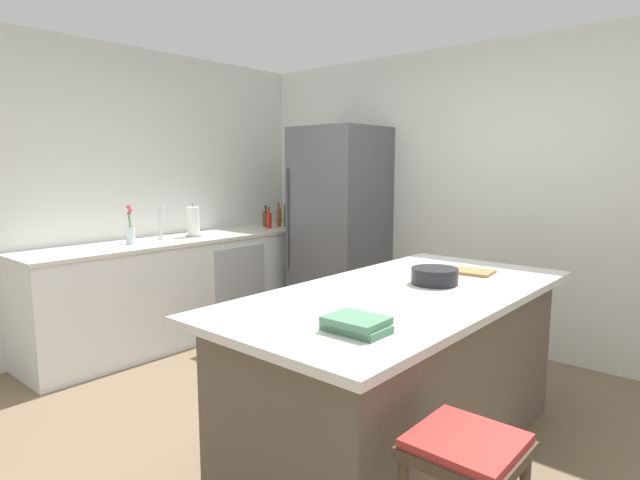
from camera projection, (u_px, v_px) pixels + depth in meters
name	position (u px, v px, depth m)	size (l,w,h in m)	color
ground_plane	(308.00, 438.00, 3.02)	(7.20, 7.20, 0.00)	#7A664C
wall_rear	(481.00, 197.00, 4.52)	(6.00, 0.10, 2.60)	silver
wall_left	(95.00, 198.00, 4.42)	(0.10, 6.00, 2.60)	silver
counter_run_left	(188.00, 287.00, 4.80)	(0.65, 2.92, 0.92)	white
kitchen_island	(402.00, 371.00, 2.83)	(1.07, 2.22, 0.91)	brown
refrigerator	(340.00, 228.00, 5.06)	(0.76, 0.76, 1.93)	#56565B
bar_stool	(465.00, 471.00, 1.76)	(0.36, 0.36, 0.67)	#473828
sink_faucet	(161.00, 222.00, 4.57)	(0.15, 0.05, 0.30)	silver
flower_vase	(130.00, 232.00, 4.31)	(0.07, 0.07, 0.33)	silver
paper_towel_roll	(193.00, 222.00, 4.77)	(0.14, 0.14, 0.31)	gray
soda_bottle	(288.00, 212.00, 5.73)	(0.08, 0.08, 0.36)	silver
wine_bottle	(288.00, 214.00, 5.59)	(0.08, 0.08, 0.33)	#19381E
vinegar_bottle	(279.00, 217.00, 5.58)	(0.05, 0.05, 0.25)	#994C23
syrup_bottle	(266.00, 218.00, 5.57)	(0.07, 0.07, 0.22)	#5B3319
hot_sauce_bottle	(269.00, 220.00, 5.40)	(0.05, 0.05, 0.22)	red
cookbook_stack	(356.00, 324.00, 2.07)	(0.26, 0.19, 0.06)	#4C7F60
mixing_bowl	(435.00, 276.00, 2.91)	(0.26, 0.26, 0.09)	black
cutting_board	(463.00, 271.00, 3.24)	(0.38, 0.24, 0.02)	#9E7042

